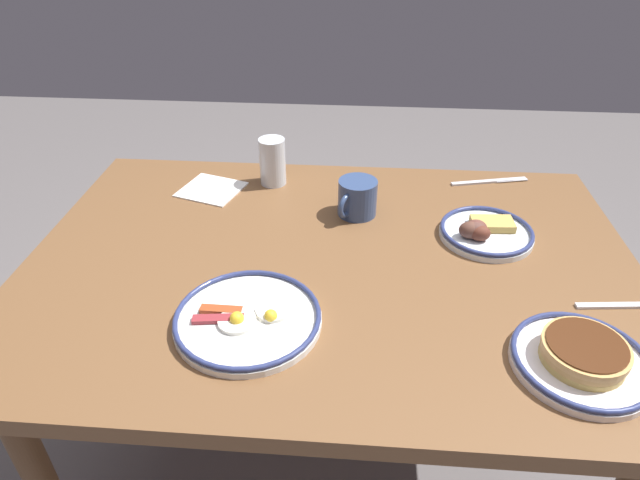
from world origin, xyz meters
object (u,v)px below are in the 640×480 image
plate_center_pancakes (582,358)px  fork_near (623,305)px  coffee_mug (357,198)px  plate_near_main (484,231)px  paper_napkin (211,189)px  plate_far_companion (248,318)px  drinking_glass (273,164)px  butter_knife (489,181)px

plate_center_pancakes → fork_near: size_ratio=1.28×
coffee_mug → fork_near: 0.61m
plate_center_pancakes → fork_near: plate_center_pancakes is taller
plate_near_main → fork_near: bearing=135.6°
plate_center_pancakes → paper_napkin: size_ratio=1.56×
plate_far_companion → paper_napkin: size_ratio=1.84×
plate_center_pancakes → drinking_glass: 0.88m
plate_near_main → paper_napkin: (0.68, -0.18, -0.02)m
paper_napkin → plate_far_companion: bearing=111.0°
plate_far_companion → fork_near: 0.73m
paper_napkin → butter_knife: butter_knife is taller
plate_far_companion → coffee_mug: size_ratio=2.35×
fork_near → butter_knife: (0.17, -0.51, -0.00)m
butter_knife → paper_napkin: bearing=7.8°
plate_near_main → drinking_glass: drinking_glass is taller
plate_center_pancakes → plate_near_main: bearing=-76.2°
plate_near_main → drinking_glass: bearing=-23.9°
plate_near_main → coffee_mug: size_ratio=1.82×
paper_napkin → fork_near: fork_near is taller
plate_far_companion → plate_center_pancakes: bearing=173.9°
plate_near_main → plate_center_pancakes: 0.40m
drinking_glass → paper_napkin: bearing=18.8°
plate_center_pancakes → plate_far_companion: (0.58, -0.06, -0.01)m
paper_napkin → butter_knife: 0.75m
paper_napkin → butter_knife: size_ratio=0.70×
paper_napkin → fork_near: bearing=156.2°
plate_near_main → plate_center_pancakes: (-0.10, 0.39, 0.00)m
coffee_mug → plate_center_pancakes: bearing=129.4°
paper_napkin → fork_near: 1.00m
plate_center_pancakes → coffee_mug: (0.39, -0.48, 0.03)m
drinking_glass → butter_knife: drinking_glass is taller
plate_far_companion → coffee_mug: coffee_mug is taller
fork_near → butter_knife: bearing=-71.9°
plate_near_main → plate_center_pancakes: bearing=103.8°
coffee_mug → paper_napkin: 0.40m
coffee_mug → plate_far_companion: bearing=64.9°
plate_center_pancakes → paper_napkin: bearing=-36.1°
plate_near_main → coffee_mug: (0.29, -0.09, 0.03)m
coffee_mug → drinking_glass: drinking_glass is taller
plate_near_main → butter_knife: bearing=-103.1°
plate_center_pancakes → plate_far_companion: 0.59m
plate_far_companion → butter_knife: plate_far_companion is taller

